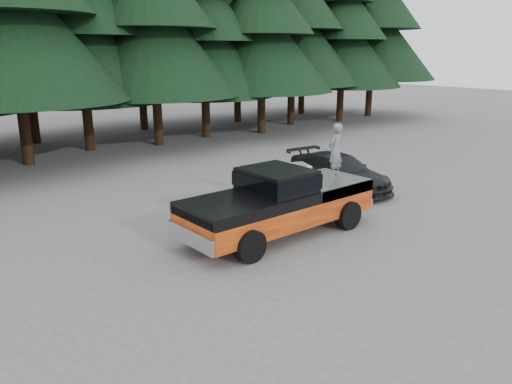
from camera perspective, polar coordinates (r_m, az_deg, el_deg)
ground at (r=12.87m, az=-1.43°, el=-7.22°), size 120.00×120.00×0.00m
pickup_truck at (r=14.07m, az=2.63°, el=-2.27°), size 6.00×2.04×1.33m
truck_cab at (r=13.73m, az=2.37°, el=1.45°), size 1.66×1.90×0.59m
air_compressor at (r=14.58m, az=4.67°, el=2.06°), size 0.88×0.81×0.49m
man_on_bed at (r=15.26m, az=9.04°, el=4.73°), size 0.67×0.52×1.63m
parked_car at (r=18.91m, az=9.46°, el=2.25°), size 2.23×4.64×1.30m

